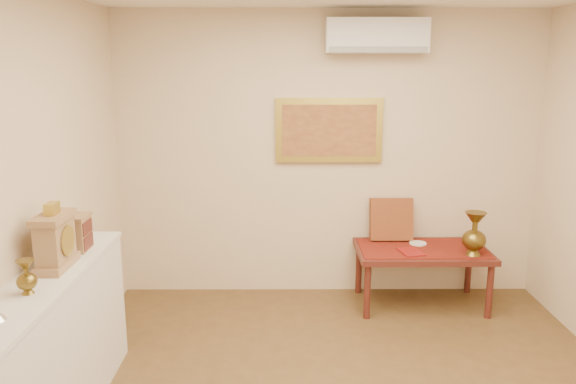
{
  "coord_description": "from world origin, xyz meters",
  "views": [
    {
      "loc": [
        -0.41,
        -3.02,
        2.19
      ],
      "look_at": [
        -0.39,
        1.15,
        1.25
      ],
      "focal_mm": 35.0,
      "sensor_mm": 36.0,
      "label": 1
    }
  ],
  "objects_px": {
    "brass_urn_tall": "(475,229)",
    "mantel_clock": "(55,240)",
    "display_ledge": "(47,360)",
    "wooden_chest": "(77,233)",
    "low_table": "(422,255)"
  },
  "relations": [
    {
      "from": "brass_urn_tall",
      "to": "mantel_clock",
      "type": "bearing_deg",
      "value": -154.77
    },
    {
      "from": "brass_urn_tall",
      "to": "display_ledge",
      "type": "relative_size",
      "value": 0.23
    },
    {
      "from": "display_ledge",
      "to": "mantel_clock",
      "type": "bearing_deg",
      "value": 86.69
    },
    {
      "from": "brass_urn_tall",
      "to": "mantel_clock",
      "type": "relative_size",
      "value": 1.15
    },
    {
      "from": "display_ledge",
      "to": "wooden_chest",
      "type": "height_order",
      "value": "wooden_chest"
    },
    {
      "from": "mantel_clock",
      "to": "wooden_chest",
      "type": "distance_m",
      "value": 0.34
    },
    {
      "from": "display_ledge",
      "to": "wooden_chest",
      "type": "bearing_deg",
      "value": 88.26
    },
    {
      "from": "display_ledge",
      "to": "brass_urn_tall",
      "type": "bearing_deg",
      "value": 28.74
    },
    {
      "from": "brass_urn_tall",
      "to": "wooden_chest",
      "type": "xyz_separation_m",
      "value": [
        -3.06,
        -1.11,
        0.31
      ]
    },
    {
      "from": "mantel_clock",
      "to": "low_table",
      "type": "relative_size",
      "value": 0.34
    },
    {
      "from": "wooden_chest",
      "to": "brass_urn_tall",
      "type": "bearing_deg",
      "value": 19.92
    },
    {
      "from": "brass_urn_tall",
      "to": "wooden_chest",
      "type": "bearing_deg",
      "value": -160.08
    },
    {
      "from": "display_ledge",
      "to": "wooden_chest",
      "type": "distance_m",
      "value": 0.84
    },
    {
      "from": "mantel_clock",
      "to": "wooden_chest",
      "type": "bearing_deg",
      "value": 89.4
    },
    {
      "from": "wooden_chest",
      "to": "low_table",
      "type": "xyz_separation_m",
      "value": [
        2.66,
        1.3,
        -0.62
      ]
    }
  ]
}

